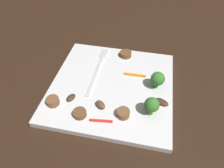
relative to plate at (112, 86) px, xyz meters
The scene contains 14 objects.
ground_plane 0.01m from the plate, ahead, with size 1.40×1.40×0.00m, color black.
plate is the anchor object (origin of this frame).
fork 0.07m from the plate, 41.76° to the left, with size 0.18×0.02×0.00m.
broccoli_floret_0 0.11m from the plate, 83.78° to the right, with size 0.03×0.03×0.04m.
broccoli_floret_1 0.12m from the plate, 125.34° to the right, with size 0.03×0.03×0.04m.
sausage_slice_0 0.14m from the plate, 126.68° to the left, with size 0.03×0.03×0.02m, color brown.
sausage_slice_1 0.09m from the plate, 154.12° to the right, with size 0.03×0.03×0.02m, color brown.
sausage_slice_2 0.11m from the plate, 155.47° to the left, with size 0.03×0.03×0.01m, color brown.
sausage_slice_3 0.11m from the plate, ahead, with size 0.03×0.03×0.01m, color brown.
mushroom_0 0.10m from the plate, 128.78° to the left, with size 0.02×0.02×0.01m, color #422B19.
mushroom_1 0.07m from the plate, behind, with size 0.03×0.02×0.01m, color brown.
mushroom_2 0.12m from the plate, 106.55° to the right, with size 0.03×0.02×0.01m, color #422B19.
pepper_strip_0 0.06m from the plate, 50.94° to the right, with size 0.05×0.01×0.00m, color orange.
pepper_strip_1 0.11m from the plate, behind, with size 0.05×0.00×0.00m, color red.
Camera 1 is at (-0.33, -0.07, 0.36)m, focal length 32.61 mm.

